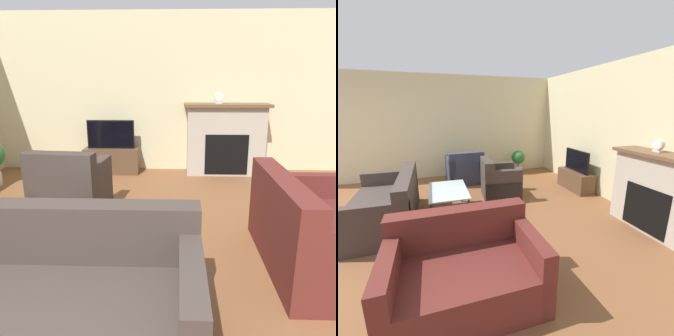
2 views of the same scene
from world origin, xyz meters
TOP-DOWN VIEW (x-y plane):
  - wall_back at (0.00, 5.16)m, footprint 8.17×0.06m
  - wall_left at (-2.61, 2.56)m, footprint 0.06×8.13m
  - fireplace at (1.46, 4.90)m, footprint 1.42×0.51m
  - tv_stand at (-0.51, 4.86)m, footprint 0.95×0.38m
  - tv at (-0.51, 4.86)m, footprint 0.81×0.06m
  - couch_sectional at (-0.08, 0.97)m, footprint 1.80×0.97m
  - couch_loveseat at (1.85, 1.96)m, footprint 0.92×1.42m
  - armchair_by_window at (-1.82, 2.49)m, footprint 0.85×0.89m
  - armchair_accent at (-0.64, 3.03)m, footprint 0.87×0.83m
  - coffee_table at (-0.09, 1.95)m, footprint 1.04×0.65m
  - potted_plant at (-2.20, 4.08)m, footprint 0.39×0.39m
  - mantel_clock at (1.33, 4.90)m, footprint 0.16×0.07m

SIDE VIEW (x-z plane):
  - tv_stand at x=-0.51m, z-range 0.00..0.44m
  - couch_sectional at x=-0.08m, z-range -0.12..0.70m
  - couch_loveseat at x=1.85m, z-range -0.12..0.70m
  - armchair_by_window at x=-1.82m, z-range -0.11..0.71m
  - armchair_accent at x=-0.64m, z-range -0.11..0.71m
  - coffee_table at x=-0.09m, z-range 0.19..0.64m
  - potted_plant at x=-2.20m, z-range 0.09..0.76m
  - fireplace at x=1.46m, z-range 0.03..1.23m
  - tv at x=-0.51m, z-range 0.44..0.93m
  - mantel_clock at x=1.33m, z-range 1.21..1.40m
  - wall_back at x=0.00m, z-range 0.00..2.70m
  - wall_left at x=-2.61m, z-range 0.00..2.70m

